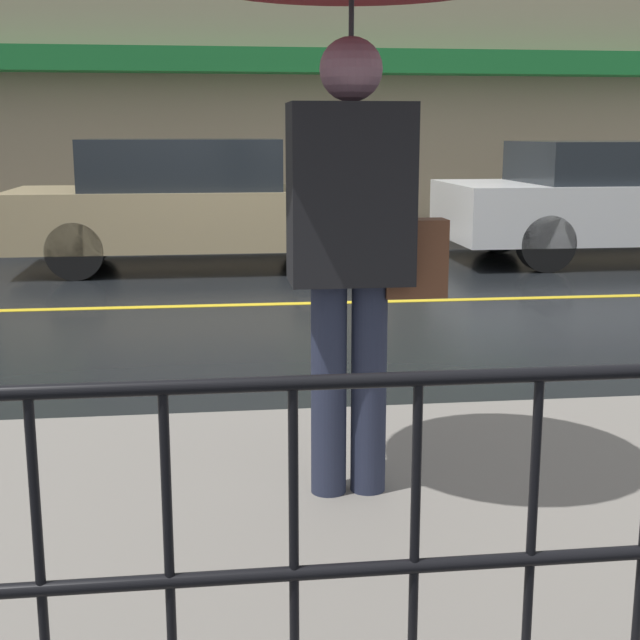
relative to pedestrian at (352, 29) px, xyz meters
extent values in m
plane|color=black|center=(-0.07, 4.77, -1.93)|extent=(80.00, 80.00, 0.00)
cube|color=slate|center=(-0.07, -0.27, -1.86)|extent=(28.00, 2.75, 0.15)
cube|color=slate|center=(-0.07, 9.48, -1.86)|extent=(28.00, 2.08, 0.15)
cube|color=gold|center=(-0.07, 4.77, -1.93)|extent=(25.20, 0.12, 0.01)
cube|color=gray|center=(-0.07, 10.67, 0.75)|extent=(28.00, 0.30, 5.36)
cube|color=#196B2D|center=(-0.07, 10.24, 0.67)|extent=(16.80, 0.55, 0.35)
cylinder|color=black|center=(-0.07, -1.39, -0.93)|extent=(12.00, 0.04, 0.04)
cylinder|color=black|center=(-0.07, -1.39, -1.40)|extent=(12.00, 0.04, 0.04)
cylinder|color=black|center=(-0.94, -1.39, -1.36)|extent=(0.02, 0.02, 0.86)
cylinder|color=black|center=(-0.65, -1.39, -1.36)|extent=(0.02, 0.02, 0.86)
cylinder|color=black|center=(-0.36, -1.39, -1.36)|extent=(0.02, 0.02, 0.86)
cylinder|color=black|center=(-0.07, -1.39, -1.36)|extent=(0.02, 0.02, 0.86)
cylinder|color=black|center=(0.23, -1.39, -1.36)|extent=(0.02, 0.02, 0.86)
cylinder|color=#23283D|center=(-0.08, 0.00, -1.36)|extent=(0.14, 0.14, 0.85)
cylinder|color=#23283D|center=(0.08, 0.00, -1.36)|extent=(0.14, 0.14, 0.85)
cube|color=black|center=(0.00, 0.00, -0.60)|extent=(0.46, 0.28, 0.67)
sphere|color=gray|center=(0.00, 0.00, -0.14)|extent=(0.23, 0.23, 0.23)
cylinder|color=#262628|center=(0.00, 0.00, -0.22)|extent=(0.02, 0.02, 0.75)
cube|color=brown|center=(0.25, 0.00, -0.84)|extent=(0.24, 0.12, 0.30)
cube|color=tan|center=(-0.64, 7.23, -1.33)|extent=(4.26, 1.74, 0.66)
cube|color=#1E2328|center=(-0.81, 7.23, -0.72)|extent=(2.22, 1.60, 0.57)
cylinder|color=black|center=(0.68, 7.98, -1.62)|extent=(0.63, 0.22, 0.63)
cylinder|color=black|center=(0.68, 6.47, -1.62)|extent=(0.63, 0.22, 0.63)
cylinder|color=black|center=(-1.96, 7.98, -1.62)|extent=(0.63, 0.22, 0.63)
cylinder|color=black|center=(-1.96, 6.47, -1.62)|extent=(0.63, 0.22, 0.63)
cube|color=silver|center=(4.75, 7.23, -1.31)|extent=(4.73, 1.95, 0.69)
cube|color=#1E2328|center=(4.56, 7.23, -0.72)|extent=(2.46, 1.79, 0.50)
cylinder|color=black|center=(3.29, 8.09, -1.60)|extent=(0.65, 0.22, 0.65)
cylinder|color=black|center=(3.29, 6.36, -1.60)|extent=(0.65, 0.22, 0.65)
camera|label=1|loc=(-0.54, -3.34, -0.37)|focal=50.00mm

